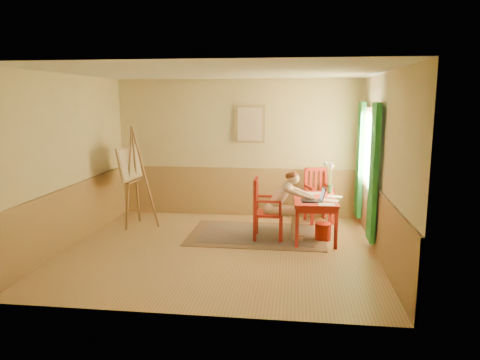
# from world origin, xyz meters

# --- Properties ---
(room) EXTENTS (5.04, 4.54, 2.84)m
(room) POSITION_xyz_m (0.00, 0.00, 1.40)
(room) COLOR tan
(room) RESTS_ON ground
(wainscot) EXTENTS (5.00, 4.50, 1.00)m
(wainscot) POSITION_xyz_m (0.00, 0.80, 0.50)
(wainscot) COLOR tan
(wainscot) RESTS_ON room
(window) EXTENTS (0.12, 2.01, 2.20)m
(window) POSITION_xyz_m (2.42, 1.10, 1.35)
(window) COLOR white
(window) RESTS_ON room
(wall_portrait) EXTENTS (0.60, 0.05, 0.76)m
(wall_portrait) POSITION_xyz_m (0.25, 2.20, 1.90)
(wall_portrait) COLOR tan
(wall_portrait) RESTS_ON room
(rug) EXTENTS (2.41, 1.62, 0.02)m
(rug) POSITION_xyz_m (0.51, 0.86, 0.01)
(rug) COLOR #8C7251
(rug) RESTS_ON room
(table) EXTENTS (0.74, 1.21, 0.72)m
(table) POSITION_xyz_m (1.52, 0.79, 0.63)
(table) COLOR red
(table) RESTS_ON room
(chair_left) EXTENTS (0.49, 0.47, 1.06)m
(chair_left) POSITION_xyz_m (0.68, 0.65, 0.53)
(chair_left) COLOR red
(chair_left) RESTS_ON room
(chair_back) EXTENTS (0.59, 0.60, 1.06)m
(chair_back) POSITION_xyz_m (1.63, 1.90, 0.53)
(chair_back) COLOR red
(chair_back) RESTS_ON room
(figure) EXTENTS (0.88, 0.38, 1.20)m
(figure) POSITION_xyz_m (0.99, 0.65, 0.66)
(figure) COLOR beige
(figure) RESTS_ON room
(laptop) EXTENTS (0.41, 0.28, 0.24)m
(laptop) POSITION_xyz_m (1.51, 0.54, 0.77)
(laptop) COLOR #1E2338
(laptop) RESTS_ON table
(papers) EXTENTS (0.63, 1.08, 0.00)m
(papers) POSITION_xyz_m (1.72, 0.77, 0.72)
(papers) COLOR white
(papers) RESTS_ON table
(vase) EXTENTS (0.21, 0.30, 0.58)m
(vase) POSITION_xyz_m (1.80, 1.26, 0.98)
(vase) COLOR #3F724C
(vase) RESTS_ON table
(wastebasket) EXTENTS (0.29, 0.29, 0.29)m
(wastebasket) POSITION_xyz_m (1.67, 0.72, 0.15)
(wastebasket) COLOR #A41C0B
(wastebasket) RESTS_ON room
(easel) EXTENTS (0.66, 0.85, 1.92)m
(easel) POSITION_xyz_m (-1.89, 1.18, 1.13)
(easel) COLOR brown
(easel) RESTS_ON room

